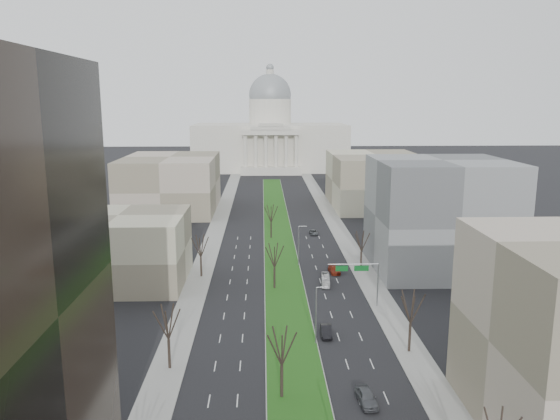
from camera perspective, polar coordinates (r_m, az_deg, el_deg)
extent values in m
plane|color=black|center=(146.59, -0.15, -2.97)|extent=(600.00, 600.00, 0.00)
cube|color=#999993|center=(145.60, -0.14, -3.04)|extent=(8.00, 222.00, 0.15)
cube|color=#154A13|center=(145.58, -0.14, -3.01)|extent=(7.70, 221.70, 0.06)
cube|color=gray|center=(123.16, -8.00, -5.86)|extent=(5.00, 330.00, 0.15)
cube|color=gray|center=(124.36, 8.33, -5.70)|extent=(5.00, 330.00, 0.15)
cube|color=beige|center=(292.99, -1.03, 6.62)|extent=(80.00, 40.00, 24.00)
cube|color=beige|center=(271.16, -0.95, 4.11)|extent=(30.00, 6.00, 4.00)
cube|color=beige|center=(269.41, -0.96, 8.12)|extent=(28.00, 5.00, 2.50)
cube|color=beige|center=(269.30, -0.97, 8.55)|extent=(20.00, 5.00, 1.80)
cube|color=beige|center=(269.23, -0.97, 8.89)|extent=(12.00, 5.00, 1.60)
cylinder|color=beige|center=(292.04, -1.04, 10.14)|extent=(22.00, 22.00, 14.00)
sphere|color=gray|center=(291.98, -1.05, 11.91)|extent=(22.00, 22.00, 22.00)
cylinder|color=beige|center=(292.29, -1.06, 14.07)|extent=(4.00, 4.00, 4.00)
sphere|color=gray|center=(292.44, -1.06, 14.65)|extent=(4.00, 4.00, 4.00)
cylinder|color=beige|center=(270.17, -3.63, 6.20)|extent=(2.00, 2.00, 16.00)
cylinder|color=beige|center=(270.06, -2.56, 6.21)|extent=(2.00, 2.00, 16.00)
cylinder|color=beige|center=(270.05, -1.49, 6.21)|extent=(2.00, 2.00, 16.00)
cylinder|color=beige|center=(270.13, -0.42, 6.22)|extent=(2.00, 2.00, 16.00)
cylinder|color=beige|center=(270.30, 0.64, 6.22)|extent=(2.00, 2.00, 16.00)
cylinder|color=beige|center=(270.56, 1.71, 6.22)|extent=(2.00, 2.00, 16.00)
cube|color=gray|center=(114.58, -16.38, -3.94)|extent=(26.00, 22.00, 14.00)
cube|color=slate|center=(122.63, 16.35, -0.54)|extent=(28.00, 26.00, 24.00)
cube|color=gray|center=(186.55, -11.34, 2.73)|extent=(30.00, 40.00, 18.00)
cube|color=gray|center=(192.96, 9.91, 3.07)|extent=(30.00, 40.00, 18.00)
cylinder|color=black|center=(78.94, -11.50, -14.54)|extent=(0.40, 0.40, 4.32)
cylinder|color=black|center=(115.89, -8.25, -5.93)|extent=(0.40, 0.40, 4.22)
cylinder|color=black|center=(84.23, 13.39, -12.87)|extent=(0.40, 0.40, 4.42)
cylinder|color=black|center=(120.92, 8.46, -5.24)|extent=(0.40, 0.40, 4.03)
cylinder|color=black|center=(70.80, 0.18, -17.51)|extent=(0.40, 0.40, 4.32)
cylinder|color=black|center=(107.55, -0.58, -7.16)|extent=(0.40, 0.40, 4.32)
cylinder|color=black|center=(146.02, -0.93, -2.16)|extent=(0.40, 0.40, 4.32)
cylinder|color=gray|center=(83.66, 3.79, -11.03)|extent=(0.20, 0.20, 9.00)
cylinder|color=gray|center=(82.11, 4.46, -8.05)|extent=(1.80, 0.12, 0.12)
cylinder|color=gray|center=(121.47, 1.95, -3.83)|extent=(0.20, 0.20, 9.00)
cylinder|color=gray|center=(120.40, 2.40, -1.71)|extent=(1.80, 0.12, 0.12)
cylinder|color=gray|center=(99.59, 10.18, -7.76)|extent=(0.24, 0.24, 8.00)
cylinder|color=gray|center=(97.53, 7.66, -5.63)|extent=(9.00, 0.18, 0.18)
cube|color=#0C591E|center=(98.10, 8.51, -6.04)|extent=(2.60, 0.08, 1.00)
cube|color=#0C591E|center=(97.54, 6.47, -6.09)|extent=(2.20, 0.08, 1.00)
imported|color=#494C51|center=(71.10, 9.03, -18.73)|extent=(2.43, 5.19, 1.72)
imported|color=black|center=(88.12, 4.84, -12.48)|extent=(1.83, 4.78, 1.56)
imported|color=maroon|center=(118.11, 5.68, -6.24)|extent=(2.51, 5.13, 1.44)
imported|color=#494D51|center=(150.81, 3.53, -2.34)|extent=(2.27, 4.56, 1.24)
imported|color=white|center=(110.83, 4.79, -7.31)|extent=(2.13, 6.68, 1.83)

